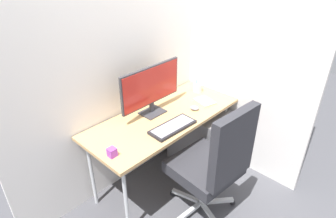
{
  "coord_description": "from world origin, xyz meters",
  "views": [
    {
      "loc": [
        -1.55,
        -1.52,
        2.06
      ],
      "look_at": [
        -0.01,
        -0.06,
        0.83
      ],
      "focal_mm": 31.01,
      "sensor_mm": 36.0,
      "label": 1
    }
  ],
  "objects_px": {
    "monitor": "(151,87)",
    "desk_clamp_accessory": "(112,152)",
    "keyboard": "(173,127)",
    "pen_holder": "(198,87)",
    "notebook": "(205,101)",
    "office_chair": "(214,163)",
    "filing_cabinet": "(200,135)",
    "mouse": "(194,108)"
  },
  "relations": [
    {
      "from": "office_chair",
      "to": "filing_cabinet",
      "type": "xyz_separation_m",
      "value": [
        0.53,
        0.54,
        -0.28
      ]
    },
    {
      "from": "mouse",
      "to": "monitor",
      "type": "bearing_deg",
      "value": 123.4
    },
    {
      "from": "pen_holder",
      "to": "notebook",
      "type": "distance_m",
      "value": 0.25
    },
    {
      "from": "desk_clamp_accessory",
      "to": "pen_holder",
      "type": "bearing_deg",
      "value": 9.53
    },
    {
      "from": "office_chair",
      "to": "keyboard",
      "type": "distance_m",
      "value": 0.44
    },
    {
      "from": "filing_cabinet",
      "to": "mouse",
      "type": "distance_m",
      "value": 0.5
    },
    {
      "from": "filing_cabinet",
      "to": "desk_clamp_accessory",
      "type": "distance_m",
      "value": 1.22
    },
    {
      "from": "mouse",
      "to": "desk_clamp_accessory",
      "type": "relative_size",
      "value": 1.22
    },
    {
      "from": "pen_holder",
      "to": "desk_clamp_accessory",
      "type": "relative_size",
      "value": 2.59
    },
    {
      "from": "filing_cabinet",
      "to": "mouse",
      "type": "relative_size",
      "value": 7.41
    },
    {
      "from": "mouse",
      "to": "notebook",
      "type": "relative_size",
      "value": 0.44
    },
    {
      "from": "desk_clamp_accessory",
      "to": "notebook",
      "type": "bearing_deg",
      "value": 0.35
    },
    {
      "from": "monitor",
      "to": "desk_clamp_accessory",
      "type": "height_order",
      "value": "monitor"
    },
    {
      "from": "keyboard",
      "to": "mouse",
      "type": "relative_size",
      "value": 5.09
    },
    {
      "from": "keyboard",
      "to": "pen_holder",
      "type": "distance_m",
      "value": 0.73
    },
    {
      "from": "office_chair",
      "to": "pen_holder",
      "type": "relative_size",
      "value": 6.3
    },
    {
      "from": "desk_clamp_accessory",
      "to": "filing_cabinet",
      "type": "bearing_deg",
      "value": 3.39
    },
    {
      "from": "filing_cabinet",
      "to": "monitor",
      "type": "height_order",
      "value": "monitor"
    },
    {
      "from": "monitor",
      "to": "desk_clamp_accessory",
      "type": "distance_m",
      "value": 0.7
    },
    {
      "from": "mouse",
      "to": "notebook",
      "type": "bearing_deg",
      "value": -12.95
    },
    {
      "from": "keyboard",
      "to": "pen_holder",
      "type": "height_order",
      "value": "pen_holder"
    },
    {
      "from": "notebook",
      "to": "desk_clamp_accessory",
      "type": "height_order",
      "value": "desk_clamp_accessory"
    },
    {
      "from": "pen_holder",
      "to": "desk_clamp_accessory",
      "type": "bearing_deg",
      "value": -170.47
    },
    {
      "from": "keyboard",
      "to": "pen_holder",
      "type": "xyz_separation_m",
      "value": [
        0.68,
        0.28,
        0.03
      ]
    },
    {
      "from": "monitor",
      "to": "desk_clamp_accessory",
      "type": "xyz_separation_m",
      "value": [
        -0.62,
        -0.24,
        -0.22
      ]
    },
    {
      "from": "keyboard",
      "to": "mouse",
      "type": "xyz_separation_m",
      "value": [
        0.36,
        0.06,
        0.0
      ]
    },
    {
      "from": "filing_cabinet",
      "to": "notebook",
      "type": "relative_size",
      "value": 3.27
    },
    {
      "from": "filing_cabinet",
      "to": "notebook",
      "type": "bearing_deg",
      "value": -121.75
    },
    {
      "from": "desk_clamp_accessory",
      "to": "mouse",
      "type": "bearing_deg",
      "value": -0.49
    },
    {
      "from": "keyboard",
      "to": "desk_clamp_accessory",
      "type": "bearing_deg",
      "value": 172.63
    },
    {
      "from": "office_chair",
      "to": "notebook",
      "type": "bearing_deg",
      "value": 44.3
    },
    {
      "from": "office_chair",
      "to": "pen_holder",
      "type": "bearing_deg",
      "value": 46.94
    },
    {
      "from": "notebook",
      "to": "keyboard",
      "type": "bearing_deg",
      "value": -157.39
    },
    {
      "from": "office_chair",
      "to": "pen_holder",
      "type": "xyz_separation_m",
      "value": [
        0.64,
        0.68,
        0.19
      ]
    },
    {
      "from": "mouse",
      "to": "notebook",
      "type": "distance_m",
      "value": 0.17
    },
    {
      "from": "pen_holder",
      "to": "desk_clamp_accessory",
      "type": "xyz_separation_m",
      "value": [
        -1.24,
        -0.21,
        -0.01
      ]
    },
    {
      "from": "office_chair",
      "to": "desk_clamp_accessory",
      "type": "relative_size",
      "value": 16.29
    },
    {
      "from": "keyboard",
      "to": "pen_holder",
      "type": "bearing_deg",
      "value": 22.4
    },
    {
      "from": "office_chair",
      "to": "mouse",
      "type": "bearing_deg",
      "value": 55.45
    },
    {
      "from": "office_chair",
      "to": "pen_holder",
      "type": "height_order",
      "value": "office_chair"
    },
    {
      "from": "office_chair",
      "to": "keyboard",
      "type": "xyz_separation_m",
      "value": [
        -0.04,
        0.4,
        0.17
      ]
    },
    {
      "from": "mouse",
      "to": "desk_clamp_accessory",
      "type": "height_order",
      "value": "desk_clamp_accessory"
    }
  ]
}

